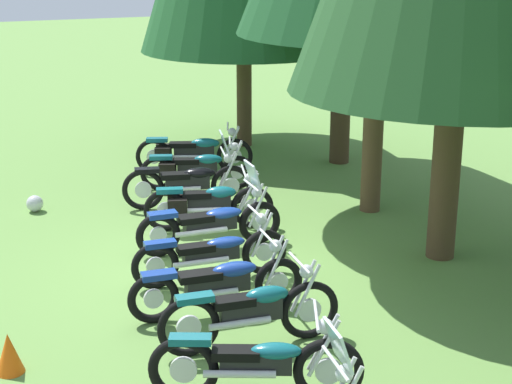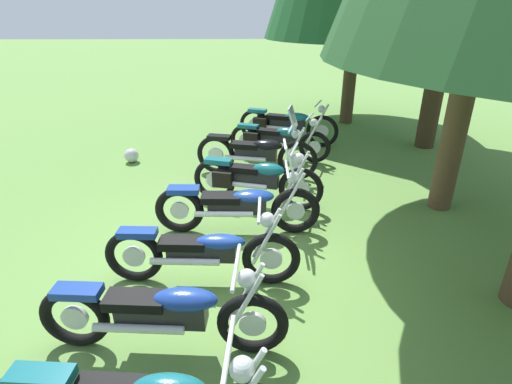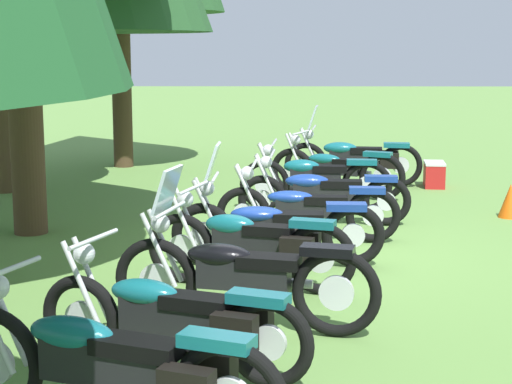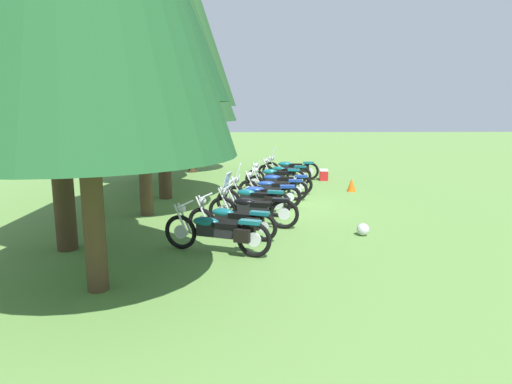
{
  "view_description": "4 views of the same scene",
  "coord_description": "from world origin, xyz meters",
  "px_view_note": "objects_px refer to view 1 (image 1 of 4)",
  "views": [
    {
      "loc": [
        10.61,
        -3.69,
        4.67
      ],
      "look_at": [
        -0.25,
        0.77,
        0.97
      ],
      "focal_mm": 56.37,
      "sensor_mm": 36.0,
      "label": 1
    },
    {
      "loc": [
        4.49,
        0.27,
        2.99
      ],
      "look_at": [
        -0.16,
        0.38,
        0.84
      ],
      "focal_mm": 28.01,
      "sensor_mm": 36.0,
      "label": 2
    },
    {
      "loc": [
        -9.69,
        0.24,
        2.42
      ],
      "look_at": [
        1.16,
        0.39,
        0.52
      ],
      "focal_mm": 59.34,
      "sensor_mm": 36.0,
      "label": 3
    },
    {
      "loc": [
        -13.86,
        0.59,
        3.04
      ],
      "look_at": [
        -1.39,
        0.33,
        0.66
      ],
      "focal_mm": 31.63,
      "sensor_mm": 36.0,
      "label": 4
    }
  ],
  "objects_px": {
    "motorcycle_0": "(192,152)",
    "motorcycle_6": "(219,283)",
    "motorcycle_3": "(207,203)",
    "dropped_helmet": "(35,204)",
    "motorcycle_8": "(257,364)",
    "motorcycle_7": "(252,311)",
    "motorcycle_2": "(189,182)",
    "motorcycle_4": "(212,222)",
    "motorcycle_5": "(212,253)",
    "motorcycle_1": "(195,168)",
    "traffic_cone": "(9,353)"
  },
  "relations": [
    {
      "from": "motorcycle_3",
      "to": "traffic_cone",
      "type": "xyz_separation_m",
      "value": [
        3.6,
        -3.58,
        -0.22
      ]
    },
    {
      "from": "motorcycle_8",
      "to": "motorcycle_0",
      "type": "bearing_deg",
      "value": 99.74
    },
    {
      "from": "motorcycle_4",
      "to": "motorcycle_8",
      "type": "bearing_deg",
      "value": -101.23
    },
    {
      "from": "motorcycle_0",
      "to": "motorcycle_5",
      "type": "distance_m",
      "value": 5.55
    },
    {
      "from": "motorcycle_2",
      "to": "motorcycle_0",
      "type": "bearing_deg",
      "value": 83.76
    },
    {
      "from": "motorcycle_6",
      "to": "traffic_cone",
      "type": "bearing_deg",
      "value": -165.09
    },
    {
      "from": "motorcycle_1",
      "to": "motorcycle_4",
      "type": "relative_size",
      "value": 0.9
    },
    {
      "from": "motorcycle_6",
      "to": "motorcycle_7",
      "type": "relative_size",
      "value": 1.05
    },
    {
      "from": "motorcycle_1",
      "to": "traffic_cone",
      "type": "xyz_separation_m",
      "value": [
        5.83,
        -4.11,
        -0.2
      ]
    },
    {
      "from": "motorcycle_0",
      "to": "motorcycle_8",
      "type": "distance_m",
      "value": 8.77
    },
    {
      "from": "motorcycle_6",
      "to": "traffic_cone",
      "type": "height_order",
      "value": "motorcycle_6"
    },
    {
      "from": "motorcycle_4",
      "to": "motorcycle_7",
      "type": "relative_size",
      "value": 1.05
    },
    {
      "from": "motorcycle_1",
      "to": "motorcycle_0",
      "type": "bearing_deg",
      "value": 95.07
    },
    {
      "from": "dropped_helmet",
      "to": "motorcycle_4",
      "type": "bearing_deg",
      "value": 38.16
    },
    {
      "from": "motorcycle_8",
      "to": "dropped_helmet",
      "type": "distance_m",
      "value": 7.4
    },
    {
      "from": "motorcycle_1",
      "to": "traffic_cone",
      "type": "relative_size",
      "value": 4.43
    },
    {
      "from": "motorcycle_0",
      "to": "motorcycle_1",
      "type": "distance_m",
      "value": 1.1
    },
    {
      "from": "motorcycle_6",
      "to": "traffic_cone",
      "type": "distance_m",
      "value": 2.74
    },
    {
      "from": "motorcycle_0",
      "to": "motorcycle_2",
      "type": "bearing_deg",
      "value": -88.69
    },
    {
      "from": "motorcycle_4",
      "to": "motorcycle_6",
      "type": "distance_m",
      "value": 2.28
    },
    {
      "from": "motorcycle_1",
      "to": "dropped_helmet",
      "type": "distance_m",
      "value": 3.11
    },
    {
      "from": "motorcycle_2",
      "to": "motorcycle_7",
      "type": "height_order",
      "value": "motorcycle_2"
    },
    {
      "from": "motorcycle_1",
      "to": "motorcycle_6",
      "type": "relative_size",
      "value": 0.9
    },
    {
      "from": "traffic_cone",
      "to": "dropped_helmet",
      "type": "xyz_separation_m",
      "value": [
        -5.65,
        1.03,
        -0.09
      ]
    },
    {
      "from": "motorcycle_2",
      "to": "motorcycle_3",
      "type": "height_order",
      "value": "motorcycle_2"
    },
    {
      "from": "motorcycle_1",
      "to": "motorcycle_4",
      "type": "bearing_deg",
      "value": -83.39
    },
    {
      "from": "motorcycle_5",
      "to": "motorcycle_7",
      "type": "bearing_deg",
      "value": -92.62
    },
    {
      "from": "motorcycle_0",
      "to": "motorcycle_6",
      "type": "height_order",
      "value": "motorcycle_0"
    },
    {
      "from": "motorcycle_0",
      "to": "dropped_helmet",
      "type": "xyz_separation_m",
      "value": [
        1.24,
        -3.37,
        -0.33
      ]
    },
    {
      "from": "motorcycle_7",
      "to": "traffic_cone",
      "type": "bearing_deg",
      "value": 174.7
    },
    {
      "from": "motorcycle_8",
      "to": "motorcycle_2",
      "type": "bearing_deg",
      "value": 101.67
    },
    {
      "from": "motorcycle_3",
      "to": "motorcycle_7",
      "type": "relative_size",
      "value": 0.94
    },
    {
      "from": "motorcycle_4",
      "to": "motorcycle_5",
      "type": "distance_m",
      "value": 1.22
    },
    {
      "from": "motorcycle_0",
      "to": "motorcycle_3",
      "type": "xyz_separation_m",
      "value": [
        3.3,
        -0.81,
        -0.02
      ]
    },
    {
      "from": "motorcycle_7",
      "to": "motorcycle_8",
      "type": "height_order",
      "value": "motorcycle_8"
    },
    {
      "from": "motorcycle_1",
      "to": "motorcycle_7",
      "type": "distance_m",
      "value": 6.46
    },
    {
      "from": "motorcycle_2",
      "to": "dropped_helmet",
      "type": "height_order",
      "value": "motorcycle_2"
    },
    {
      "from": "motorcycle_5",
      "to": "motorcycle_8",
      "type": "xyz_separation_m",
      "value": [
        3.16,
        -0.61,
        0.03
      ]
    },
    {
      "from": "motorcycle_5",
      "to": "traffic_cone",
      "type": "relative_size",
      "value": 4.78
    },
    {
      "from": "motorcycle_1",
      "to": "motorcycle_4",
      "type": "xyz_separation_m",
      "value": [
        3.14,
        -0.76,
        0.01
      ]
    },
    {
      "from": "motorcycle_6",
      "to": "motorcycle_8",
      "type": "bearing_deg",
      "value": -94.99
    },
    {
      "from": "motorcycle_3",
      "to": "motorcycle_5",
      "type": "bearing_deg",
      "value": -90.97
    },
    {
      "from": "dropped_helmet",
      "to": "motorcycle_5",
      "type": "bearing_deg",
      "value": 25.07
    },
    {
      "from": "motorcycle_1",
      "to": "motorcycle_5",
      "type": "height_order",
      "value": "motorcycle_5"
    },
    {
      "from": "motorcycle_1",
      "to": "traffic_cone",
      "type": "bearing_deg",
      "value": -105.01
    },
    {
      "from": "motorcycle_2",
      "to": "motorcycle_3",
      "type": "xyz_separation_m",
      "value": [
        1.22,
        -0.08,
        -0.03
      ]
    },
    {
      "from": "motorcycle_6",
      "to": "motorcycle_0",
      "type": "bearing_deg",
      "value": 79.16
    },
    {
      "from": "motorcycle_3",
      "to": "dropped_helmet",
      "type": "bearing_deg",
      "value": 157.27
    },
    {
      "from": "motorcycle_4",
      "to": "motorcycle_6",
      "type": "relative_size",
      "value": 1.01
    },
    {
      "from": "motorcycle_5",
      "to": "motorcycle_1",
      "type": "bearing_deg",
      "value": 78.06
    }
  ]
}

